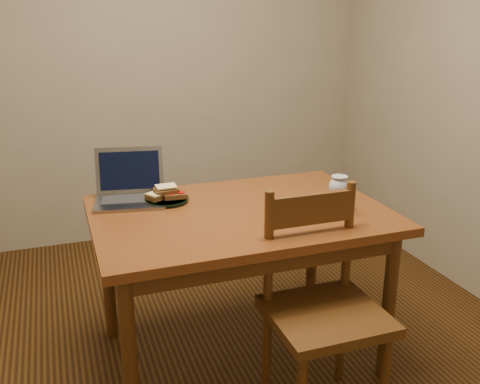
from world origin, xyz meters
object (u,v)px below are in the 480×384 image
object	(u,v)px
chair	(324,299)
plate	(167,200)
table	(240,228)
laptop	(130,187)
milk_glass	(339,194)

from	to	relation	value
chair	plate	bearing A→B (deg)	123.81
table	chair	distance (m)	0.53
plate	laptop	bearing A→B (deg)	148.67
plate	laptop	size ratio (longest dim) A/B	0.56
table	plate	bearing A→B (deg)	141.64
plate	laptop	world-z (taller)	laptop
chair	laptop	bearing A→B (deg)	128.17
plate	laptop	distance (m)	0.19
plate	milk_glass	size ratio (longest dim) A/B	1.21
chair	plate	xyz separation A→B (m)	(-0.47, 0.70, 0.24)
milk_glass	laptop	distance (m)	0.97
chair	table	bearing A→B (deg)	111.13
chair	milk_glass	world-z (taller)	milk_glass
table	milk_glass	size ratio (longest dim) A/B	7.62
laptop	table	bearing A→B (deg)	-25.70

